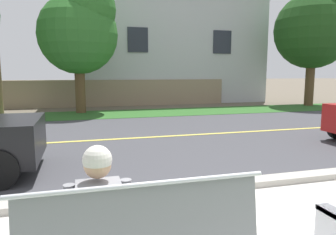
# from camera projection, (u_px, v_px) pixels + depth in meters

# --- Properties ---
(ground_plane) EXTENTS (140.00, 140.00, 0.00)m
(ground_plane) POSITION_uv_depth(u_px,v_px,m) (140.00, 128.00, 10.26)
(ground_plane) COLOR #665B4C
(curb_edge) EXTENTS (44.00, 0.30, 0.11)m
(curb_edge) POSITION_uv_depth(u_px,v_px,m) (208.00, 187.00, 4.86)
(curb_edge) COLOR #ADA89E
(curb_edge) RESTS_ON ground_plane
(street_asphalt) EXTENTS (52.00, 8.00, 0.01)m
(street_asphalt) POSITION_uv_depth(u_px,v_px,m) (150.00, 137.00, 8.83)
(street_asphalt) COLOR #424247
(street_asphalt) RESTS_ON ground_plane
(road_centre_line) EXTENTS (48.00, 0.14, 0.01)m
(road_centre_line) POSITION_uv_depth(u_px,v_px,m) (150.00, 137.00, 8.82)
(road_centre_line) COLOR #E0CC4C
(road_centre_line) RESTS_ON ground_plane
(far_verge_grass) EXTENTS (48.00, 2.80, 0.02)m
(far_verge_grass) POSITION_uv_depth(u_px,v_px,m) (124.00, 114.00, 13.85)
(far_verge_grass) COLOR #2D6026
(far_verge_grass) RESTS_ON ground_plane
(seated_person_grey) EXTENTS (0.52, 0.68, 1.25)m
(seated_person_grey) POSITION_uv_depth(u_px,v_px,m) (98.00, 213.00, 2.57)
(seated_person_grey) COLOR #47382D
(seated_person_grey) RESTS_ON ground_plane
(shade_tree_left) EXTENTS (3.43, 3.43, 5.65)m
(shade_tree_left) POSITION_uv_depth(u_px,v_px,m) (80.00, 28.00, 13.65)
(shade_tree_left) COLOR brown
(shade_tree_left) RESTS_ON ground_plane
(shade_tree_centre) EXTENTS (3.97, 3.97, 6.56)m
(shade_tree_centre) POSITION_uv_depth(u_px,v_px,m) (316.00, 25.00, 16.61)
(shade_tree_centre) COLOR brown
(shade_tree_centre) RESTS_ON ground_plane
(garden_wall) EXTENTS (13.00, 0.36, 1.40)m
(garden_wall) POSITION_uv_depth(u_px,v_px,m) (108.00, 93.00, 16.85)
(garden_wall) COLOR gray
(garden_wall) RESTS_ON ground_plane
(house_across_street) EXTENTS (11.76, 6.91, 6.97)m
(house_across_street) POSITION_uv_depth(u_px,v_px,m) (166.00, 45.00, 20.60)
(house_across_street) COLOR #B7BCC1
(house_across_street) RESTS_ON ground_plane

